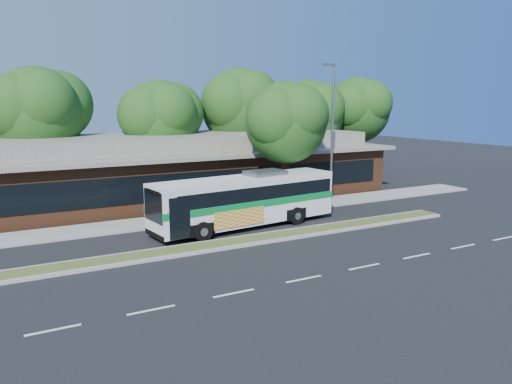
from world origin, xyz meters
TOP-DOWN VIEW (x-y plane):
  - ground at (0.00, 0.00)m, footprint 120.00×120.00m
  - median_strip at (0.00, 0.60)m, footprint 26.00×1.10m
  - sidewalk at (0.00, 6.40)m, footprint 44.00×2.60m
  - plaza_building at (0.00, 12.99)m, footprint 33.20×11.20m
  - lamp_post at (9.56, 6.00)m, footprint 0.93×0.18m
  - tree_bg_b at (-6.57, 16.14)m, footprint 6.69×6.00m
  - tree_bg_c at (1.40, 15.13)m, footprint 6.24×5.60m
  - tree_bg_d at (8.45, 16.15)m, footprint 6.91×6.20m
  - tree_bg_e at (14.42, 15.14)m, footprint 6.47×5.80m
  - tree_bg_f at (20.43, 16.14)m, footprint 6.69×6.00m
  - transit_bus at (1.83, 3.23)m, footprint 10.81×3.48m
  - sedan at (-9.00, 9.70)m, footprint 5.56×3.49m
  - sidewalk_tree at (6.36, 6.03)m, footprint 5.58×5.01m

SIDE VIEW (x-z plane):
  - ground at x=0.00m, z-range 0.00..0.00m
  - sidewalk at x=0.00m, z-range 0.00..0.12m
  - median_strip at x=0.00m, z-range 0.00..0.15m
  - sedan at x=-9.00m, z-range 0.00..1.50m
  - transit_bus at x=1.83m, z-range 0.17..3.15m
  - plaza_building at x=0.00m, z-range -0.10..4.35m
  - lamp_post at x=9.56m, z-range 0.37..9.44m
  - sidewalk_tree at x=6.36m, z-range 1.58..9.53m
  - tree_bg_c at x=1.40m, z-range 1.46..9.72m
  - tree_bg_e at x=14.42m, z-range 1.49..10.00m
  - tree_bg_f at x=20.43m, z-range 1.60..10.52m
  - tree_bg_b at x=-6.57m, z-range 1.64..10.64m
  - tree_bg_d at x=8.45m, z-range 1.73..11.10m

